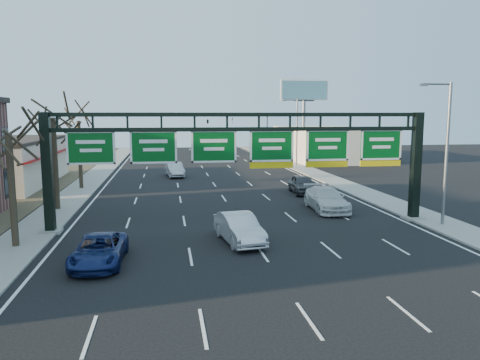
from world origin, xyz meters
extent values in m
plane|color=black|center=(0.00, 0.00, 0.00)|extent=(160.00, 160.00, 0.00)
cube|color=gray|center=(-12.80, 20.00, 0.06)|extent=(3.00, 120.00, 0.12)
cube|color=gray|center=(12.80, 20.00, 0.06)|extent=(3.00, 120.00, 0.12)
cube|color=white|center=(0.00, 20.00, 0.01)|extent=(21.60, 120.00, 0.01)
cube|color=black|center=(-11.70, 8.00, 3.60)|extent=(0.55, 0.55, 7.20)
cube|color=gray|center=(-11.70, 8.00, 0.10)|extent=(1.20, 1.20, 0.20)
cube|color=black|center=(11.70, 8.00, 3.60)|extent=(0.55, 0.55, 7.20)
cube|color=gray|center=(11.70, 8.00, 0.10)|extent=(1.20, 1.20, 0.20)
cube|color=black|center=(0.00, 8.00, 7.05)|extent=(23.40, 0.25, 0.25)
cube|color=black|center=(0.00, 8.00, 6.15)|extent=(23.40, 0.25, 0.25)
cube|color=#054B15|center=(-9.17, 8.00, 5.10)|extent=(2.80, 0.10, 2.00)
cube|color=#054B15|center=(-5.50, 8.00, 5.10)|extent=(2.80, 0.10, 2.00)
cube|color=#054B15|center=(-1.83, 8.00, 5.10)|extent=(2.80, 0.10, 2.00)
cube|color=#054B15|center=(1.83, 8.00, 5.10)|extent=(2.80, 0.10, 2.00)
cube|color=yellow|center=(1.83, 8.00, 3.88)|extent=(2.80, 0.10, 0.40)
cube|color=#054B15|center=(5.50, 8.00, 5.10)|extent=(2.80, 0.10, 2.00)
cube|color=yellow|center=(5.50, 8.00, 3.88)|extent=(2.80, 0.10, 0.40)
cube|color=#054B15|center=(9.17, 8.00, 5.10)|extent=(2.80, 0.10, 2.00)
cube|color=yellow|center=(9.17, 8.00, 3.88)|extent=(2.80, 0.10, 0.40)
cube|color=maroon|center=(-16.40, 29.00, 3.00)|extent=(1.20, 18.00, 0.40)
cube|color=beige|center=(20.00, 50.00, 2.50)|extent=(12.00, 20.00, 5.00)
cylinder|color=black|center=(-12.80, 5.00, 3.16)|extent=(0.36, 0.36, 6.08)
cylinder|color=black|center=(-12.80, 15.00, 3.54)|extent=(0.36, 0.36, 6.84)
cylinder|color=black|center=(-12.80, 25.00, 3.35)|extent=(0.36, 0.36, 6.46)
cylinder|color=slate|center=(12.60, 6.00, 4.62)|extent=(0.20, 0.20, 9.00)
cylinder|color=slate|center=(11.70, 6.00, 9.02)|extent=(1.80, 0.12, 0.12)
cube|color=slate|center=(10.80, 6.00, 8.97)|extent=(0.50, 0.22, 0.15)
cylinder|color=slate|center=(12.60, 40.00, 4.62)|extent=(0.20, 0.20, 9.00)
cylinder|color=slate|center=(11.70, 40.00, 9.02)|extent=(1.80, 0.12, 0.12)
cube|color=slate|center=(10.80, 40.00, 8.97)|extent=(0.50, 0.22, 0.15)
cylinder|color=slate|center=(15.00, 45.00, 4.50)|extent=(0.50, 0.50, 9.00)
cube|color=slate|center=(15.00, 45.00, 9.00)|extent=(3.00, 0.30, 0.20)
cube|color=white|center=(15.00, 45.00, 10.50)|extent=(7.00, 0.30, 3.00)
cube|color=teal|center=(15.00, 44.80, 10.50)|extent=(6.60, 0.05, 2.60)
cylinder|color=black|center=(11.80, 55.00, 3.50)|extent=(0.18, 0.18, 7.00)
cylinder|color=black|center=(8.00, 55.00, 6.80)|extent=(7.60, 0.14, 0.14)
imported|color=black|center=(6.00, 55.00, 6.00)|extent=(0.20, 0.20, 1.00)
imported|color=black|center=(2.00, 55.00, 6.00)|extent=(0.54, 0.54, 1.62)
imported|color=navy|center=(-8.01, 1.47, 0.69)|extent=(2.47, 5.03, 1.37)
imported|color=silver|center=(-0.85, 4.21, 0.80)|extent=(2.47, 5.09, 1.61)
imported|color=silver|center=(6.90, 11.87, 0.84)|extent=(2.54, 5.84, 1.67)
imported|color=#3B3D40|center=(7.33, 19.37, 0.83)|extent=(2.23, 4.96, 1.65)
imported|color=#B6B6BB|center=(-3.83, 32.69, 0.80)|extent=(2.30, 5.03, 1.60)
camera|label=1|loc=(-4.76, -20.79, 7.08)|focal=35.00mm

